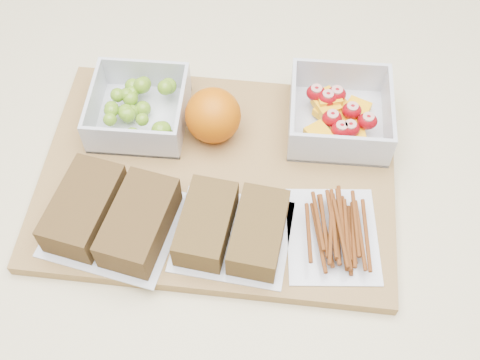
{
  "coord_description": "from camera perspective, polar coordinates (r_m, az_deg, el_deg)",
  "views": [
    {
      "loc": [
        0.04,
        -0.39,
        1.51
      ],
      "look_at": [
        0.01,
        -0.0,
        0.93
      ],
      "focal_mm": 45.0,
      "sensor_mm": 36.0,
      "label": 1
    }
  ],
  "objects": [
    {
      "name": "counter",
      "position": [
        1.13,
        -0.35,
        -13.25
      ],
      "size": [
        1.2,
        0.9,
        0.9
      ],
      "primitive_type": "cube",
      "color": "beige",
      "rests_on": "ground"
    },
    {
      "name": "cutting_board",
      "position": [
        0.73,
        -2.12,
        0.38
      ],
      "size": [
        0.43,
        0.31,
        0.02
      ],
      "primitive_type": "cube",
      "rotation": [
        0.0,
        0.0,
        -0.03
      ],
      "color": "olive",
      "rests_on": "counter"
    },
    {
      "name": "grape_container",
      "position": [
        0.76,
        -9.54,
        6.74
      ],
      "size": [
        0.12,
        0.12,
        0.05
      ],
      "color": "silver",
      "rests_on": "cutting_board"
    },
    {
      "name": "fruit_container",
      "position": [
        0.75,
        9.35,
        6.09
      ],
      "size": [
        0.12,
        0.12,
        0.05
      ],
      "color": "silver",
      "rests_on": "cutting_board"
    },
    {
      "name": "orange",
      "position": [
        0.73,
        -2.57,
        6.14
      ],
      "size": [
        0.07,
        0.07,
        0.07
      ],
      "primitive_type": "sphere",
      "color": "#D05F04",
      "rests_on": "cutting_board"
    },
    {
      "name": "sandwich_bag_left",
      "position": [
        0.68,
        -12.07,
        -3.32
      ],
      "size": [
        0.16,
        0.15,
        0.04
      ],
      "color": "silver",
      "rests_on": "cutting_board"
    },
    {
      "name": "sandwich_bag_center",
      "position": [
        0.66,
        -0.74,
        -4.61
      ],
      "size": [
        0.14,
        0.12,
        0.04
      ],
      "color": "silver",
      "rests_on": "cutting_board"
    },
    {
      "name": "pretzel_bag",
      "position": [
        0.67,
        8.86,
        -4.73
      ],
      "size": [
        0.11,
        0.13,
        0.03
      ],
      "color": "silver",
      "rests_on": "cutting_board"
    }
  ]
}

